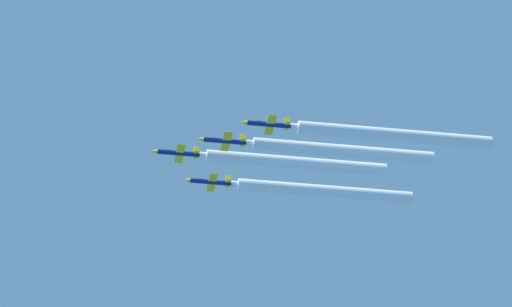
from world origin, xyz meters
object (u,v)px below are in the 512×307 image
at_px(jet_lead, 176,153).
at_px(jet_right_wingman, 209,182).
at_px(jet_left_wingman, 223,141).
at_px(jet_outer_left, 267,124).

distance_m(jet_lead, jet_right_wingman, 13.18).
bearing_deg(jet_lead, jet_right_wingman, -40.01).
height_order(jet_left_wingman, jet_right_wingman, jet_right_wingman).
xyz_separation_m(jet_right_wingman, jet_outer_left, (-27.41, -9.07, -1.45)).
bearing_deg(jet_left_wingman, jet_outer_left, -137.41).
relative_size(jet_lead, jet_right_wingman, 1.00).
bearing_deg(jet_outer_left, jet_right_wingman, 18.30).
bearing_deg(jet_outer_left, jet_left_wingman, 42.59).
relative_size(jet_lead, jet_outer_left, 1.00).
bearing_deg(jet_left_wingman, jet_right_wingman, 2.44).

